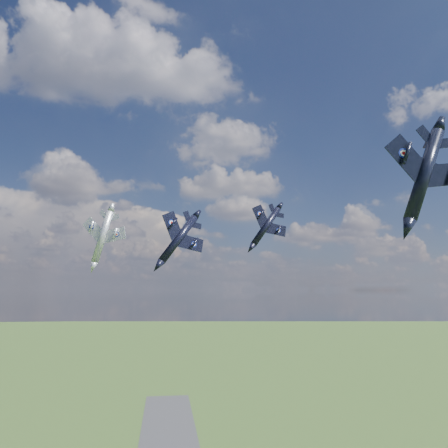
{
  "coord_description": "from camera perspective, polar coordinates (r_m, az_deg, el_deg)",
  "views": [
    {
      "loc": [
        -3.48,
        -60.58,
        70.49
      ],
      "look_at": [
        6.64,
        14.28,
        81.99
      ],
      "focal_mm": 35.0,
      "sensor_mm": 36.0,
      "label": 1
    }
  ],
  "objects": [
    {
      "name": "jet_lead_navy",
      "position": [
        82.06,
        -5.96,
        -1.93
      ],
      "size": [
        16.0,
        18.3,
        9.22
      ],
      "primitive_type": null,
      "rotation": [
        0.0,
        0.66,
        0.43
      ],
      "color": "black"
    },
    {
      "name": "jet_right_navy",
      "position": [
        55.28,
        24.69,
        5.89
      ],
      "size": [
        12.1,
        16.02,
        7.15
      ],
      "primitive_type": null,
      "rotation": [
        0.0,
        0.38,
        -0.03
      ],
      "color": "black"
    },
    {
      "name": "jet_high_navy",
      "position": [
        91.34,
        5.5,
        -0.31
      ],
      "size": [
        12.36,
        15.41,
        8.08
      ],
      "primitive_type": null,
      "rotation": [
        0.0,
        0.64,
        0.23
      ],
      "color": "black"
    },
    {
      "name": "jet_left_silver",
      "position": [
        86.4,
        -15.59,
        -1.6
      ],
      "size": [
        14.61,
        16.68,
        5.61
      ],
      "primitive_type": null,
      "rotation": [
        0.0,
        0.29,
        -0.36
      ],
      "color": "#A1A4AC"
    }
  ]
}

